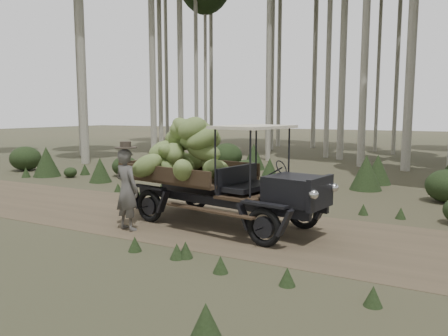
# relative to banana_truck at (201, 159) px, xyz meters

# --- Properties ---
(ground) EXTENTS (120.00, 120.00, 0.00)m
(ground) POSITION_rel_banana_truck_xyz_m (-0.34, -0.16, -1.56)
(ground) COLOR #473D2B
(ground) RESTS_ON ground
(dirt_track) EXTENTS (70.00, 4.00, 0.01)m
(dirt_track) POSITION_rel_banana_truck_xyz_m (-0.34, -0.16, -1.56)
(dirt_track) COLOR brown
(dirt_track) RESTS_ON ground
(banana_truck) EXTENTS (5.49, 2.89, 2.71)m
(banana_truck) POSITION_rel_banana_truck_xyz_m (0.00, 0.00, 0.00)
(banana_truck) COLOR black
(banana_truck) RESTS_ON ground
(farmer) EXTENTS (0.77, 0.60, 2.06)m
(farmer) POSITION_rel_banana_truck_xyz_m (-1.09, -1.52, -0.59)
(farmer) COLOR #504D49
(farmer) RESTS_ON ground
(undergrowth) EXTENTS (21.49, 23.08, 1.38)m
(undergrowth) POSITION_rel_banana_truck_xyz_m (-2.99, 0.74, -1.01)
(undergrowth) COLOR #233319
(undergrowth) RESTS_ON ground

